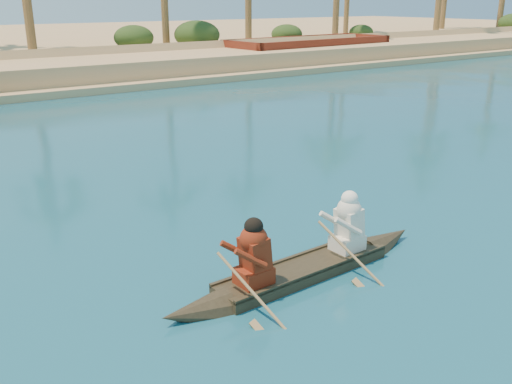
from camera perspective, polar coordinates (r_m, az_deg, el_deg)
ground at (r=10.07m, az=22.27°, el=-8.48°), size 160.00×160.00×0.00m
shrub_cluster at (r=36.97m, az=-23.90°, el=12.30°), size 100.00×6.00×2.40m
canoe at (r=9.49m, az=4.76°, el=-6.81°), size 5.33×0.87×1.46m
barge_right at (r=41.85m, az=5.32°, el=13.71°), size 12.75×4.90×2.09m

